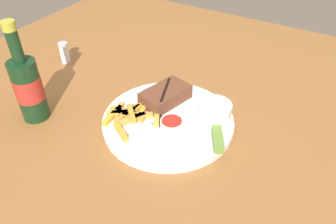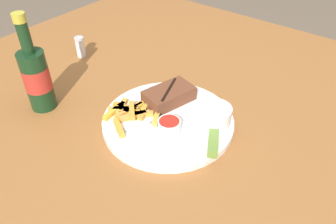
{
  "view_description": "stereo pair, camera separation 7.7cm",
  "coord_description": "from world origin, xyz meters",
  "px_view_note": "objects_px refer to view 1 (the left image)",
  "views": [
    {
      "loc": [
        -0.52,
        -0.31,
        1.27
      ],
      "look_at": [
        0.0,
        0.0,
        0.79
      ],
      "focal_mm": 35.0,
      "sensor_mm": 36.0,
      "label": 1
    },
    {
      "loc": [
        -0.48,
        -0.37,
        1.27
      ],
      "look_at": [
        0.0,
        0.0,
        0.79
      ],
      "focal_mm": 35.0,
      "sensor_mm": 36.0,
      "label": 2
    }
  ],
  "objects_px": {
    "salt_shaker": "(64,52)",
    "beer_bottle": "(28,87)",
    "knife_utensil": "(155,109)",
    "pickle_spear": "(217,137)",
    "steak_portion": "(165,95)",
    "fork_utensil": "(137,130)",
    "coleslaw_cup": "(214,111)",
    "dinner_plate": "(168,121)",
    "dipping_sauce_cup": "(172,125)"
  },
  "relations": [
    {
      "from": "salt_shaker",
      "to": "beer_bottle",
      "type": "bearing_deg",
      "value": -151.04
    },
    {
      "from": "knife_utensil",
      "to": "pickle_spear",
      "type": "bearing_deg",
      "value": -143.8
    },
    {
      "from": "pickle_spear",
      "to": "knife_utensil",
      "type": "distance_m",
      "value": 0.18
    },
    {
      "from": "steak_portion",
      "to": "fork_utensil",
      "type": "distance_m",
      "value": 0.13
    },
    {
      "from": "steak_portion",
      "to": "fork_utensil",
      "type": "relative_size",
      "value": 1.12
    },
    {
      "from": "coleslaw_cup",
      "to": "knife_utensil",
      "type": "distance_m",
      "value": 0.15
    },
    {
      "from": "dinner_plate",
      "to": "knife_utensil",
      "type": "relative_size",
      "value": 2.4
    },
    {
      "from": "coleslaw_cup",
      "to": "dipping_sauce_cup",
      "type": "bearing_deg",
      "value": 141.13
    },
    {
      "from": "coleslaw_cup",
      "to": "steak_portion",
      "type": "bearing_deg",
      "value": 86.94
    },
    {
      "from": "dinner_plate",
      "to": "dipping_sauce_cup",
      "type": "distance_m",
      "value": 0.05
    },
    {
      "from": "knife_utensil",
      "to": "fork_utensil",
      "type": "bearing_deg",
      "value": 135.93
    },
    {
      "from": "knife_utensil",
      "to": "steak_portion",
      "type": "bearing_deg",
      "value": -50.62
    },
    {
      "from": "fork_utensil",
      "to": "salt_shaker",
      "type": "relative_size",
      "value": 1.9
    },
    {
      "from": "coleslaw_cup",
      "to": "fork_utensil",
      "type": "xyz_separation_m",
      "value": [
        -0.12,
        0.14,
        -0.03
      ]
    },
    {
      "from": "coleslaw_cup",
      "to": "salt_shaker",
      "type": "distance_m",
      "value": 0.53
    },
    {
      "from": "beer_bottle",
      "to": "salt_shaker",
      "type": "distance_m",
      "value": 0.28
    },
    {
      "from": "coleslaw_cup",
      "to": "pickle_spear",
      "type": "distance_m",
      "value": 0.07
    },
    {
      "from": "knife_utensil",
      "to": "salt_shaker",
      "type": "bearing_deg",
      "value": 30.55
    },
    {
      "from": "dinner_plate",
      "to": "beer_bottle",
      "type": "relative_size",
      "value": 1.26
    },
    {
      "from": "pickle_spear",
      "to": "beer_bottle",
      "type": "relative_size",
      "value": 0.33
    },
    {
      "from": "dinner_plate",
      "to": "coleslaw_cup",
      "type": "relative_size",
      "value": 4.01
    },
    {
      "from": "coleslaw_cup",
      "to": "knife_utensil",
      "type": "bearing_deg",
      "value": 105.28
    },
    {
      "from": "beer_bottle",
      "to": "salt_shaker",
      "type": "height_order",
      "value": "beer_bottle"
    },
    {
      "from": "dinner_plate",
      "to": "beer_bottle",
      "type": "distance_m",
      "value": 0.34
    },
    {
      "from": "pickle_spear",
      "to": "salt_shaker",
      "type": "relative_size",
      "value": 1.29
    },
    {
      "from": "coleslaw_cup",
      "to": "salt_shaker",
      "type": "bearing_deg",
      "value": 84.86
    },
    {
      "from": "steak_portion",
      "to": "coleslaw_cup",
      "type": "distance_m",
      "value": 0.14
    },
    {
      "from": "dinner_plate",
      "to": "steak_portion",
      "type": "bearing_deg",
      "value": 35.93
    },
    {
      "from": "steak_portion",
      "to": "dipping_sauce_cup",
      "type": "distance_m",
      "value": 0.12
    },
    {
      "from": "pickle_spear",
      "to": "fork_utensil",
      "type": "relative_size",
      "value": 0.68
    },
    {
      "from": "pickle_spear",
      "to": "fork_utensil",
      "type": "height_order",
      "value": "pickle_spear"
    },
    {
      "from": "coleslaw_cup",
      "to": "fork_utensil",
      "type": "bearing_deg",
      "value": 132.01
    },
    {
      "from": "steak_portion",
      "to": "salt_shaker",
      "type": "relative_size",
      "value": 2.14
    },
    {
      "from": "fork_utensil",
      "to": "beer_bottle",
      "type": "xyz_separation_m",
      "value": [
        -0.07,
        0.26,
        0.07
      ]
    },
    {
      "from": "coleslaw_cup",
      "to": "dinner_plate",
      "type": "bearing_deg",
      "value": 116.93
    },
    {
      "from": "steak_portion",
      "to": "dipping_sauce_cup",
      "type": "bearing_deg",
      "value": -141.95
    },
    {
      "from": "dinner_plate",
      "to": "beer_bottle",
      "type": "height_order",
      "value": "beer_bottle"
    },
    {
      "from": "fork_utensil",
      "to": "steak_portion",
      "type": "bearing_deg",
      "value": 28.83
    },
    {
      "from": "steak_portion",
      "to": "beer_bottle",
      "type": "relative_size",
      "value": 0.55
    },
    {
      "from": "dinner_plate",
      "to": "coleslaw_cup",
      "type": "distance_m",
      "value": 0.11
    },
    {
      "from": "pickle_spear",
      "to": "beer_bottle",
      "type": "distance_m",
      "value": 0.46
    },
    {
      "from": "beer_bottle",
      "to": "knife_utensil",
      "type": "bearing_deg",
      "value": -59.46
    },
    {
      "from": "fork_utensil",
      "to": "dinner_plate",
      "type": "bearing_deg",
      "value": 0.0
    },
    {
      "from": "dipping_sauce_cup",
      "to": "knife_utensil",
      "type": "bearing_deg",
      "value": 58.82
    },
    {
      "from": "dinner_plate",
      "to": "pickle_spear",
      "type": "height_order",
      "value": "pickle_spear"
    },
    {
      "from": "fork_utensil",
      "to": "dipping_sauce_cup",
      "type": "bearing_deg",
      "value": -31.86
    },
    {
      "from": "dipping_sauce_cup",
      "to": "pickle_spear",
      "type": "distance_m",
      "value": 0.11
    },
    {
      "from": "dinner_plate",
      "to": "salt_shaker",
      "type": "bearing_deg",
      "value": 77.33
    },
    {
      "from": "steak_portion",
      "to": "knife_utensil",
      "type": "xyz_separation_m",
      "value": [
        -0.05,
        0.0,
        -0.02
      ]
    },
    {
      "from": "pickle_spear",
      "to": "salt_shaker",
      "type": "height_order",
      "value": "salt_shaker"
    }
  ]
}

